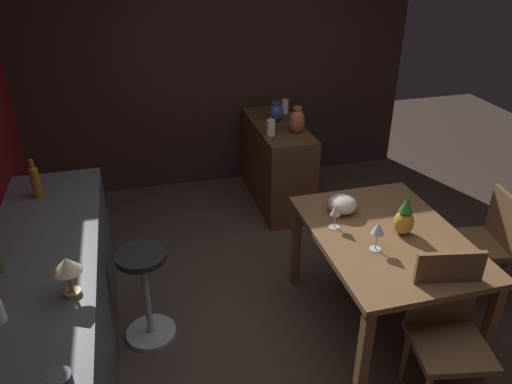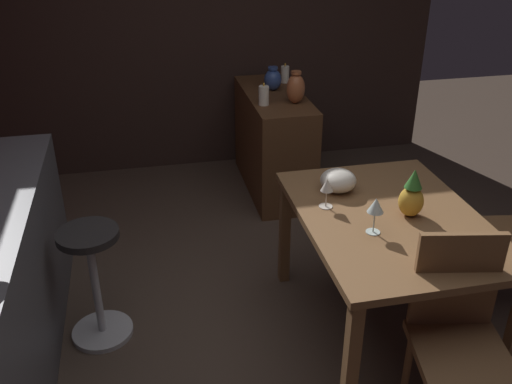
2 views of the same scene
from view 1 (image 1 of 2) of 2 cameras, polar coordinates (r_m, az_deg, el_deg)
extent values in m
plane|color=#47382D|center=(3.51, 6.40, -16.23)|extent=(9.00, 9.00, 0.00)
cube|color=#33231E|center=(5.03, -6.72, 14.94)|extent=(0.10, 4.40, 2.60)
cube|color=brown|center=(3.25, 14.97, -5.04)|extent=(1.24, 0.90, 0.04)
cube|color=brown|center=(2.94, 12.30, -18.32)|extent=(0.06, 0.06, 0.70)
cube|color=brown|center=(3.73, 4.64, -6.11)|extent=(0.06, 0.06, 0.70)
cube|color=brown|center=(3.32, 25.27, -14.40)|extent=(0.06, 0.06, 0.70)
cube|color=brown|center=(4.04, 15.53, -4.24)|extent=(0.06, 0.06, 0.70)
cube|color=#4C4C51|center=(3.17, -22.17, -13.40)|extent=(2.10, 0.60, 0.90)
cube|color=#56351E|center=(4.83, 2.45, 3.30)|extent=(1.10, 0.44, 0.82)
cube|color=brown|center=(3.01, 21.51, -16.29)|extent=(0.47, 0.47, 0.04)
cube|color=brown|center=(2.97, 21.01, -10.49)|extent=(0.10, 0.38, 0.50)
cylinder|color=brown|center=(3.33, 22.31, -16.83)|extent=(0.04, 0.04, 0.41)
cylinder|color=brown|center=(3.21, 16.90, -17.65)|extent=(0.04, 0.04, 0.41)
cube|color=brown|center=(3.86, 23.92, -5.59)|extent=(0.46, 0.46, 0.04)
cube|color=brown|center=(3.85, 26.83, -2.98)|extent=(0.38, 0.10, 0.38)
cylinder|color=brown|center=(3.80, 22.12, -10.11)|extent=(0.04, 0.04, 0.44)
cylinder|color=brown|center=(4.03, 20.25, -7.36)|extent=(0.04, 0.04, 0.44)
cylinder|color=brown|center=(3.95, 26.34, -9.54)|extent=(0.04, 0.04, 0.44)
cylinder|color=brown|center=(4.17, 24.27, -6.93)|extent=(0.04, 0.04, 0.44)
cylinder|color=#262323|center=(3.16, -13.17, -7.25)|extent=(0.32, 0.32, 0.04)
cylinder|color=silver|center=(3.36, -12.56, -11.78)|extent=(0.04, 0.04, 0.63)
cylinder|color=silver|center=(3.57, -12.02, -15.62)|extent=(0.34, 0.34, 0.03)
cylinder|color=silver|center=(3.24, 9.03, -4.01)|extent=(0.07, 0.07, 0.00)
cylinder|color=silver|center=(3.21, 9.10, -3.29)|extent=(0.01, 0.01, 0.09)
cone|color=silver|center=(3.17, 9.20, -2.07)|extent=(0.07, 0.07, 0.07)
cylinder|color=silver|center=(3.07, 13.64, -6.42)|extent=(0.07, 0.07, 0.00)
cylinder|color=silver|center=(3.04, 13.76, -5.54)|extent=(0.01, 0.01, 0.11)
cone|color=silver|center=(2.99, 13.96, -4.09)|extent=(0.08, 0.08, 0.07)
ellipsoid|color=gold|center=(3.23, 16.71, -3.37)|extent=(0.13, 0.13, 0.16)
cone|color=#2D6B28|center=(3.17, 17.03, -1.38)|extent=(0.09, 0.09, 0.10)
ellipsoid|color=beige|center=(3.38, 9.96, -1.41)|extent=(0.20, 0.20, 0.12)
cylinder|color=#8C5114|center=(3.48, -24.12, 0.88)|extent=(0.06, 0.06, 0.19)
sphere|color=#8C5114|center=(3.44, -24.43, 2.26)|extent=(0.06, 0.06, 0.06)
cylinder|color=#8C5114|center=(3.42, -24.58, 2.97)|extent=(0.03, 0.03, 0.06)
torus|color=#515660|center=(2.13, -21.54, -18.83)|extent=(0.05, 0.01, 0.05)
cylinder|color=#A58447|center=(2.56, -20.44, -10.85)|extent=(0.08, 0.08, 0.02)
cylinder|color=#A58447|center=(2.52, -20.71, -9.63)|extent=(0.02, 0.02, 0.12)
cone|color=beige|center=(2.47, -21.08, -7.86)|extent=(0.14, 0.14, 0.07)
cylinder|color=white|center=(4.39, 1.74, 7.48)|extent=(0.08, 0.08, 0.14)
ellipsoid|color=yellow|center=(4.36, 1.75, 8.49)|extent=(0.01, 0.01, 0.03)
cylinder|color=white|center=(4.94, 3.38, 9.84)|extent=(0.07, 0.07, 0.14)
ellipsoid|color=yellow|center=(4.91, 3.41, 10.73)|extent=(0.01, 0.01, 0.03)
ellipsoid|color=#334C8C|center=(4.73, 2.34, 9.20)|extent=(0.14, 0.14, 0.17)
cylinder|color=#334C8C|center=(4.70, 2.36, 10.28)|extent=(0.08, 0.08, 0.02)
ellipsoid|color=#B26038|center=(4.44, 4.78, 8.18)|extent=(0.14, 0.14, 0.22)
cylinder|color=#B26038|center=(4.40, 4.84, 9.65)|extent=(0.08, 0.08, 0.02)
camera|label=2|loc=(0.38, 54.02, -32.38)|focal=39.82mm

